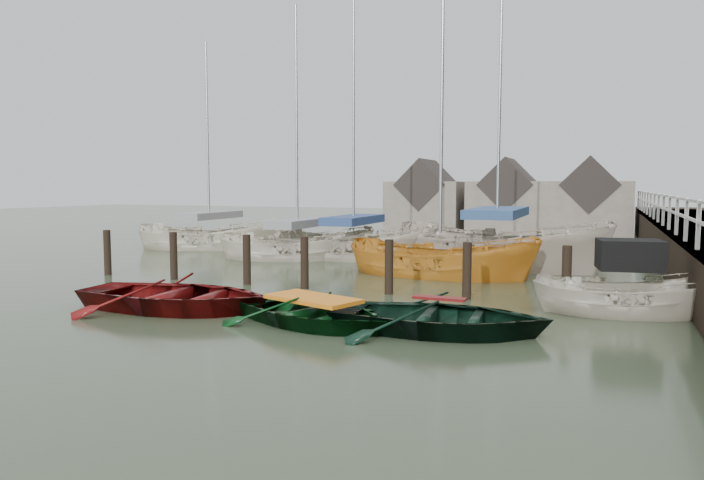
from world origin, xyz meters
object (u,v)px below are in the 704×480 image
at_px(rowboat_red, 177,310).
at_px(sailboat_d, 496,264).
at_px(motorboat, 628,310).
at_px(sailboat_e, 210,247).
at_px(rowboat_green, 313,325).
at_px(sailboat_a, 298,257).
at_px(sailboat_c, 440,275).
at_px(sailboat_b, 354,257).
at_px(rowboat_dkgreen, 439,332).

distance_m(rowboat_red, sailboat_d, 11.78).
bearing_deg(motorboat, sailboat_e, 54.09).
bearing_deg(rowboat_green, sailboat_a, 47.94).
bearing_deg(sailboat_e, sailboat_c, -130.27).
height_order(motorboat, sailboat_d, sailboat_d).
distance_m(rowboat_red, sailboat_b, 10.53).
distance_m(rowboat_red, motorboat, 9.86).
distance_m(rowboat_red, sailboat_e, 13.76).
bearing_deg(sailboat_a, rowboat_red, 167.32).
bearing_deg(sailboat_b, rowboat_red, 172.72).
xyz_separation_m(rowboat_red, sailboat_b, (0.04, 10.53, 0.07)).
height_order(rowboat_dkgreen, motorboat, motorboat).
bearing_deg(rowboat_red, sailboat_a, 7.26).
bearing_deg(rowboat_dkgreen, sailboat_a, 35.28).
xyz_separation_m(sailboat_d, sailboat_e, (-12.62, 1.24, 0.00)).
distance_m(motorboat, sailboat_a, 13.01).
height_order(motorboat, sailboat_a, sailboat_a).
distance_m(motorboat, sailboat_e, 18.62).
bearing_deg(motorboat, rowboat_green, 111.19).
relative_size(sailboat_a, sailboat_e, 1.04).
distance_m(sailboat_b, sailboat_d, 5.35).
bearing_deg(motorboat, rowboat_dkgreen, 123.82).
distance_m(rowboat_red, rowboat_green, 3.45).
bearing_deg(sailboat_a, sailboat_e, 45.70).
bearing_deg(sailboat_e, sailboat_d, -115.11).
xyz_separation_m(rowboat_green, rowboat_dkgreen, (2.50, 0.28, 0.00)).
bearing_deg(sailboat_d, sailboat_e, 105.23).
xyz_separation_m(sailboat_c, sailboat_d, (1.24, 3.08, 0.04)).
bearing_deg(sailboat_e, sailboat_b, -118.80).
relative_size(rowboat_dkgreen, sailboat_e, 0.41).
bearing_deg(rowboat_red, sailboat_e, 27.79).
height_order(rowboat_red, motorboat, motorboat).
xyz_separation_m(rowboat_green, sailboat_d, (1.94, 10.67, 0.06)).
bearing_deg(sailboat_c, motorboat, -121.94).
bearing_deg(sailboat_d, rowboat_red, 173.61).
bearing_deg(sailboat_a, sailboat_c, -134.82).
bearing_deg(sailboat_b, motorboat, -135.38).
distance_m(sailboat_c, sailboat_d, 3.32).
xyz_separation_m(sailboat_a, sailboat_d, (7.31, 0.75, -0.01)).
relative_size(motorboat, sailboat_b, 0.34).
bearing_deg(rowboat_red, motorboat, -75.03).
distance_m(rowboat_red, rowboat_dkgreen, 5.95).
bearing_deg(motorboat, rowboat_red, 100.20).
height_order(rowboat_green, motorboat, motorboat).
bearing_deg(sailboat_d, rowboat_green, -169.48).
distance_m(sailboat_a, sailboat_c, 6.50).
bearing_deg(motorboat, sailboat_d, 19.71).
xyz_separation_m(rowboat_red, motorboat, (9.33, 3.18, 0.11)).
height_order(sailboat_a, sailboat_b, sailboat_b).
relative_size(rowboat_dkgreen, sailboat_c, 0.37).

